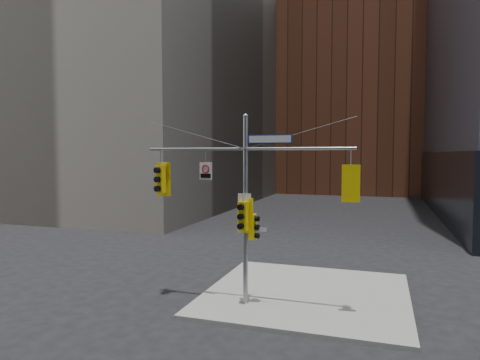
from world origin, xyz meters
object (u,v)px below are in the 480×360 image
Objects in this scene: traffic_light_east_arm at (351,183)px; traffic_light_pole_front at (243,216)px; regulatory_sign_arm at (206,171)px; street_sign_blade at (270,139)px; traffic_light_pole_side at (254,227)px; signal_assembly at (245,191)px; traffic_light_west_arm at (161,179)px.

traffic_light_pole_front is at bearing -4.67° from traffic_light_east_arm.
traffic_light_east_arm is 5.43m from regulatory_sign_arm.
traffic_light_east_arm is 0.77× the size of street_sign_blade.
street_sign_blade is (0.61, 0.00, 3.27)m from traffic_light_pole_side.
signal_assembly is at bearing 7.73° from regulatory_sign_arm.
street_sign_blade reaches higher than traffic_light_west_arm.
traffic_light_east_arm reaches higher than traffic_light_pole_front.
signal_assembly is 6.10× the size of traffic_light_pole_front.
regulatory_sign_arm is (-1.60, -0.02, 0.75)m from signal_assembly.
traffic_light_pole_front is (3.57, -0.28, -1.28)m from traffic_light_west_arm.
traffic_light_pole_side is at bearing 11.98° from traffic_light_west_arm.
traffic_light_east_arm is at bearing -81.59° from traffic_light_pole_side.
signal_assembly is 3.84m from traffic_light_east_arm.
signal_assembly is at bearing 98.62° from traffic_light_pole_side.
traffic_light_pole_side is at bearing 49.54° from traffic_light_pole_front.
traffic_light_pole_front is at bearing 138.44° from traffic_light_pole_side.
regulatory_sign_arm is (-1.60, 0.25, 1.65)m from traffic_light_pole_front.
regulatory_sign_arm is at bearing -179.22° from traffic_light_pole_front.
regulatory_sign_arm is (1.96, -0.03, 0.37)m from traffic_light_west_arm.
street_sign_blade reaches higher than traffic_light_pole_side.
traffic_light_pole_front is (-3.81, -0.27, -1.28)m from traffic_light_east_arm.
street_sign_blade is (0.93, 0.00, 1.93)m from signal_assembly.
regulatory_sign_arm is at bearing 11.17° from traffic_light_west_arm.
street_sign_blade reaches higher than regulatory_sign_arm.
traffic_light_pole_side is (0.32, 0.00, -1.34)m from signal_assembly.
traffic_light_east_arm is (7.38, -0.01, 0.00)m from traffic_light_west_arm.
signal_assembly reaches higher than traffic_light_pole_side.
street_sign_blade is (-2.88, 0.00, 1.55)m from traffic_light_east_arm.
traffic_light_east_arm is at bearing 0.56° from street_sign_blade.
traffic_light_east_arm is at bearing 12.06° from traffic_light_west_arm.
signal_assembly reaches higher than traffic_light_east_arm.
signal_assembly is at bearing -179.21° from street_sign_blade.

